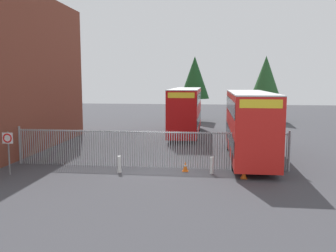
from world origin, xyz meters
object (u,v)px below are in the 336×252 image
bollard_center_front (212,165)px  speed_limit_sign_post (8,143)px  traffic_cone_mid_forecourt (244,173)px  double_decker_bus_behind_fence_left (186,110)px  traffic_cone_by_gate (185,166)px  double_decker_bus_near_gate (249,123)px  bollard_near_left (119,164)px

bollard_center_front → speed_limit_sign_post: 11.26m
traffic_cone_mid_forecourt → speed_limit_sign_post: speed_limit_sign_post is taller
bollard_center_front → traffic_cone_mid_forecourt: bollard_center_front is taller
double_decker_bus_behind_fence_left → traffic_cone_by_gate: (0.96, -13.81, -2.13)m
double_decker_bus_behind_fence_left → bollard_center_front: size_ratio=11.38×
bollard_center_front → traffic_cone_by_gate: size_ratio=1.61×
double_decker_bus_near_gate → bollard_near_left: double_decker_bus_near_gate is taller
double_decker_bus_near_gate → speed_limit_sign_post: bearing=-157.1°
double_decker_bus_behind_fence_left → bollard_center_front: 14.50m
double_decker_bus_near_gate → traffic_cone_by_gate: (-3.90, -3.78, -2.13)m
bollard_near_left → speed_limit_sign_post: speed_limit_sign_post is taller
traffic_cone_mid_forecourt → speed_limit_sign_post: bearing=-176.5°
bollard_center_front → speed_limit_sign_post: (-11.07, -1.57, 1.30)m
double_decker_bus_near_gate → double_decker_bus_behind_fence_left: bearing=115.9°
traffic_cone_mid_forecourt → speed_limit_sign_post: size_ratio=0.25×
double_decker_bus_behind_fence_left → bollard_center_front: bearing=-80.1°
bollard_near_left → speed_limit_sign_post: 6.15m
bollard_center_front → traffic_cone_by_gate: (-1.50, 0.35, -0.19)m
double_decker_bus_behind_fence_left → bollard_center_front: (2.46, -14.15, -1.95)m
double_decker_bus_behind_fence_left → bollard_near_left: (-2.72, -14.53, -1.95)m
bollard_center_front → speed_limit_sign_post: bearing=-171.9°
double_decker_bus_near_gate → double_decker_bus_behind_fence_left: (-4.86, 10.03, 0.00)m
double_decker_bus_near_gate → traffic_cone_by_gate: size_ratio=18.32×
double_decker_bus_behind_fence_left → bollard_near_left: double_decker_bus_behind_fence_left is taller
double_decker_bus_behind_fence_left → traffic_cone_by_gate: 14.00m
traffic_cone_by_gate → traffic_cone_mid_forecourt: 3.39m
double_decker_bus_near_gate → traffic_cone_by_gate: double_decker_bus_near_gate is taller
double_decker_bus_near_gate → traffic_cone_by_gate: 5.84m
bollard_near_left → traffic_cone_by_gate: (3.68, 0.72, -0.19)m
bollard_center_front → speed_limit_sign_post: speed_limit_sign_post is taller
bollard_center_front → speed_limit_sign_post: size_ratio=0.40×
traffic_cone_by_gate → speed_limit_sign_post: speed_limit_sign_post is taller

